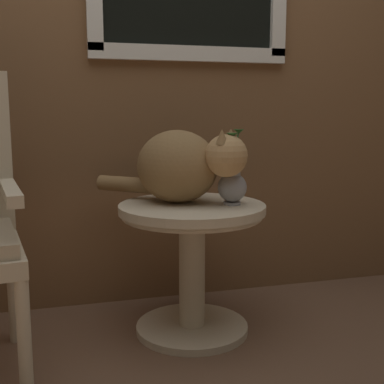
# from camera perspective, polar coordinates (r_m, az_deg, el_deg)

# --- Properties ---
(ground_plane) EXTENTS (6.00, 6.00, 0.00)m
(ground_plane) POSITION_cam_1_polar(r_m,az_deg,el_deg) (1.96, -0.97, -18.94)
(ground_plane) COLOR brown
(back_wall) EXTENTS (4.00, 0.07, 2.60)m
(back_wall) POSITION_cam_1_polar(r_m,az_deg,el_deg) (2.46, -5.28, 18.20)
(back_wall) COLOR brown
(back_wall) RESTS_ON ground_plane
(wicker_side_table) EXTENTS (0.60, 0.60, 0.55)m
(wicker_side_table) POSITION_cam_1_polar(r_m,az_deg,el_deg) (2.09, 0.00, -6.03)
(wicker_side_table) COLOR beige
(wicker_side_table) RESTS_ON ground_plane
(cat) EXTENTS (0.56, 0.50, 0.31)m
(cat) POSITION_cam_1_polar(r_m,az_deg,el_deg) (2.06, -1.15, 3.00)
(cat) COLOR olive
(cat) RESTS_ON wicker_side_table
(pewter_vase_with_ivy) EXTENTS (0.12, 0.12, 0.30)m
(pewter_vase_with_ivy) POSITION_cam_1_polar(r_m,az_deg,el_deg) (2.03, 4.56, 1.09)
(pewter_vase_with_ivy) COLOR #99999E
(pewter_vase_with_ivy) RESTS_ON wicker_side_table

